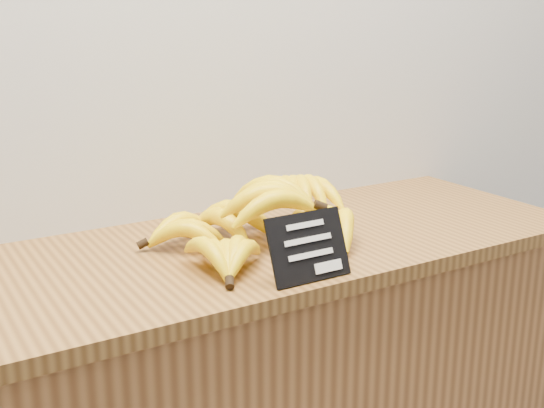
{
  "coord_description": "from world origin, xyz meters",
  "views": [
    {
      "loc": [
        -0.76,
        1.6,
        1.38
      ],
      "look_at": [
        -0.1,
        2.7,
        1.02
      ],
      "focal_mm": 45.0,
      "sensor_mm": 36.0,
      "label": 1
    }
  ],
  "objects": [
    {
      "name": "counter_top",
      "position": [
        -0.1,
        2.75,
        0.92
      ],
      "size": [
        1.4,
        0.54,
        0.03
      ],
      "primitive_type": "cube",
      "color": "brown",
      "rests_on": "counter"
    },
    {
      "name": "chalkboard_sign",
      "position": [
        -0.13,
        2.53,
        0.99
      ],
      "size": [
        0.15,
        0.05,
        0.12
      ],
      "primitive_type": "cube",
      "rotation": [
        -0.38,
        0.0,
        0.0
      ],
      "color": "black",
      "rests_on": "counter_top"
    },
    {
      "name": "banana_pile",
      "position": [
        -0.1,
        2.73,
        0.98
      ],
      "size": [
        0.49,
        0.38,
        0.13
      ],
      "color": "yellow",
      "rests_on": "counter_top"
    }
  ]
}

